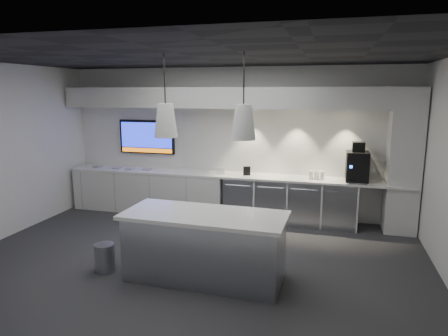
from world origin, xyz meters
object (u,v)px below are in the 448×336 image
(wall_tv, at_px, (147,137))
(island, at_px, (205,246))
(coffee_machine, at_px, (357,165))
(bin, at_px, (105,257))

(wall_tv, height_order, island, wall_tv)
(island, xyz_separation_m, coffee_machine, (2.06, 2.72, 0.73))
(bin, bearing_deg, island, 6.04)
(wall_tv, bearing_deg, coffee_machine, -3.27)
(coffee_machine, bearing_deg, wall_tv, 175.90)
(wall_tv, bearing_deg, island, -52.72)
(island, distance_m, bin, 1.48)
(island, height_order, coffee_machine, coffee_machine)
(bin, xyz_separation_m, coffee_machine, (3.51, 2.88, 1.00))
(island, bearing_deg, bin, -172.43)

